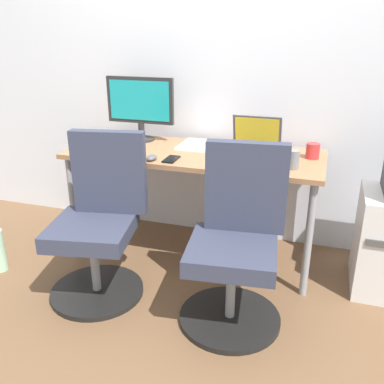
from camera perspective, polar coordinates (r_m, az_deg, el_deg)
name	(u,v)px	position (r m, az deg, el deg)	size (l,w,h in m)	color
ground_plane	(194,253)	(2.97, 0.30, -8.22)	(5.28, 5.28, 0.00)	brown
back_wall	(212,54)	(2.96, 2.79, 18.17)	(4.40, 0.04, 2.60)	silver
desk	(194,162)	(2.70, 0.33, 4.04)	(1.61, 0.64, 0.73)	#996B47
office_chair_left	(99,225)	(2.45, -12.51, -4.34)	(0.54, 0.54, 0.94)	black
office_chair_right	(236,245)	(2.19, 6.03, -7.19)	(0.54, 0.54, 0.94)	black
desktop_monitor	(140,104)	(2.94, -7.05, 11.73)	(0.48, 0.18, 0.43)	#262626
open_laptop	(254,144)	(2.68, 8.45, 6.43)	(0.31, 0.28, 0.22)	#4C4C51
keyboard_by_monitor	(111,154)	(2.65, -10.99, 5.06)	(0.34, 0.12, 0.02)	#B7B7B7
keyboard_by_laptop	(240,167)	(2.38, 6.47, 3.44)	(0.34, 0.12, 0.02)	#2D2D2D
mouse_by_monitor	(294,160)	(2.53, 13.73, 4.25)	(0.06, 0.10, 0.03)	#515156
mouse_by_laptop	(152,158)	(2.52, -5.50, 4.67)	(0.06, 0.10, 0.03)	#515156
coffee_mug	(313,151)	(2.64, 16.07, 5.38)	(0.08, 0.08, 0.09)	red
pen_cup	(293,159)	(2.41, 13.53, 4.31)	(0.07, 0.07, 0.10)	slate
phone_near_laptop	(171,159)	(2.51, -2.84, 4.47)	(0.07, 0.14, 0.01)	black
paper_pile	(196,145)	(2.82, 0.60, 6.41)	(0.21, 0.30, 0.01)	white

